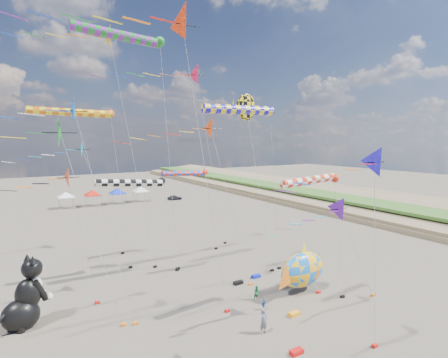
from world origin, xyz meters
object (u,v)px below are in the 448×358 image
person_adult (264,321)px  child_green (257,293)px  parked_car (175,198)px  cat_inflatable (24,292)px  child_blue (264,304)px  fish_inflatable (302,270)px

person_adult → child_green: bearing=50.0°
child_green → parked_car: child_green is taller
parked_car → person_adult: bearing=167.3°
cat_inflatable → parked_car: cat_inflatable is taller
child_green → cat_inflatable: bearing=175.8°
person_adult → child_blue: 3.43m
fish_inflatable → child_blue: bearing=-169.7°
person_adult → child_green: 5.11m
cat_inflatable → child_green: cat_inflatable is taller
cat_inflatable → person_adult: cat_inflatable is taller
fish_inflatable → child_green: fish_inflatable is taller
fish_inflatable → child_blue: fish_inflatable is taller
cat_inflatable → fish_inflatable: bearing=-38.2°
cat_inflatable → person_adult: 17.13m
cat_inflatable → parked_car: 53.88m
person_adult → child_blue: bearing=43.6°
cat_inflatable → parked_car: (30.82, 44.15, -2.04)m
person_adult → cat_inflatable: bearing=137.3°
cat_inflatable → fish_inflatable: (21.08, -6.09, -0.55)m
cat_inflatable → parked_car: bearing=33.0°
child_green → fish_inflatable: bearing=3.3°
child_blue → parked_car: bearing=56.5°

